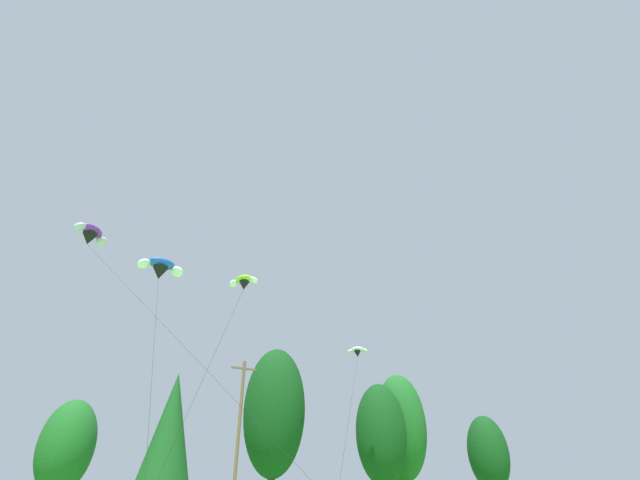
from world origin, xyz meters
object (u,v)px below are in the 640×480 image
(utility_pole, at_px, (239,434))
(parafoil_kite_mid_purple, at_px, (91,235))
(parafoil_kite_far_lime_white, at_px, (244,282))
(parafoil_kite_low_white, at_px, (357,352))
(parafoil_kite_high_blue_white, at_px, (161,268))

(utility_pole, height_order, parafoil_kite_mid_purple, parafoil_kite_mid_purple)
(parafoil_kite_mid_purple, xyz_separation_m, parafoil_kite_far_lime_white, (9.82, -10.53, -6.39))
(parafoil_kite_mid_purple, height_order, parafoil_kite_low_white, parafoil_kite_mid_purple)
(parafoil_kite_high_blue_white, distance_m, parafoil_kite_far_lime_white, 6.88)
(utility_pole, bearing_deg, parafoil_kite_low_white, 0.46)
(parafoil_kite_low_white, bearing_deg, parafoil_kite_mid_purple, -177.33)
(parafoil_kite_mid_purple, bearing_deg, parafoil_kite_low_white, 2.67)
(parafoil_kite_high_blue_white, distance_m, parafoil_kite_low_white, 21.25)
(parafoil_kite_high_blue_white, relative_size, parafoil_kite_low_white, 0.81)
(parafoil_kite_mid_purple, height_order, parafoil_kite_far_lime_white, parafoil_kite_mid_purple)
(utility_pole, height_order, parafoil_kite_far_lime_white, parafoil_kite_far_lime_white)
(parafoil_kite_far_lime_white, xyz_separation_m, parafoil_kite_low_white, (15.36, 11.70, 0.50))
(utility_pole, xyz_separation_m, parafoil_kite_high_blue_white, (-8.71, -6.94, 9.42))
(utility_pole, distance_m, parafoil_kite_low_white, 13.79)
(parafoil_kite_far_lime_white, height_order, parafoil_kite_low_white, parafoil_kite_low_white)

